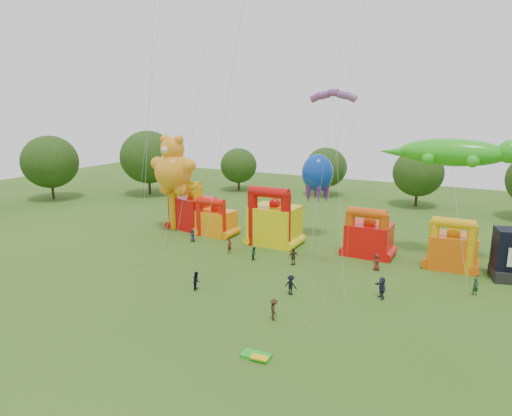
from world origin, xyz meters
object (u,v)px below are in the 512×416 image
at_px(octopus_kite, 316,199).
at_px(spectator_0, 193,235).
at_px(gecko_kite, 456,197).
at_px(bouncy_castle_2, 274,222).
at_px(spectator_4, 293,257).
at_px(bouncy_castle_0, 191,210).
at_px(teddy_bear_kite, 171,193).

relative_size(octopus_kite, spectator_0, 6.68).
distance_m(gecko_kite, octopus_kite, 16.26).
height_order(gecko_kite, spectator_0, gecko_kite).
bearing_deg(spectator_0, gecko_kite, 23.30).
bearing_deg(gecko_kite, spectator_0, -169.34).
relative_size(gecko_kite, spectator_0, 8.86).
xyz_separation_m(bouncy_castle_2, spectator_4, (5.15, -5.84, -1.82)).
bearing_deg(bouncy_castle_0, octopus_kite, 7.82).
bearing_deg(bouncy_castle_2, gecko_kite, 5.04).
distance_m(bouncy_castle_0, spectator_4, 19.80).
height_order(bouncy_castle_2, spectator_0, bouncy_castle_2).
distance_m(bouncy_castle_0, teddy_bear_kite, 4.93).
bearing_deg(octopus_kite, bouncy_castle_0, -172.18).
relative_size(bouncy_castle_0, octopus_kite, 0.64).
height_order(gecko_kite, octopus_kite, gecko_kite).
bearing_deg(bouncy_castle_0, gecko_kite, 0.56).
xyz_separation_m(bouncy_castle_0, spectator_0, (3.82, -5.19, -1.79)).
bearing_deg(spectator_0, bouncy_castle_0, 139.01).
relative_size(bouncy_castle_0, spectator_4, 3.64).
distance_m(teddy_bear_kite, gecko_kite, 33.74).
bearing_deg(bouncy_castle_2, bouncy_castle_0, 173.81).
distance_m(bouncy_castle_2, octopus_kite, 6.03).
xyz_separation_m(bouncy_castle_2, teddy_bear_kite, (-13.49, -2.47, 2.82)).
xyz_separation_m(gecko_kite, octopus_kite, (-15.99, 2.03, -2.14)).
bearing_deg(teddy_bear_kite, spectator_0, -17.34).
bearing_deg(bouncy_castle_0, spectator_4, -21.63).
relative_size(bouncy_castle_0, spectator_0, 4.24).
distance_m(octopus_kite, spectator_4, 10.65).
relative_size(octopus_kite, spectator_4, 5.73).
bearing_deg(gecko_kite, spectator_4, -152.79).
height_order(teddy_bear_kite, octopus_kite, teddy_bear_kite).
height_order(teddy_bear_kite, spectator_4, teddy_bear_kite).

